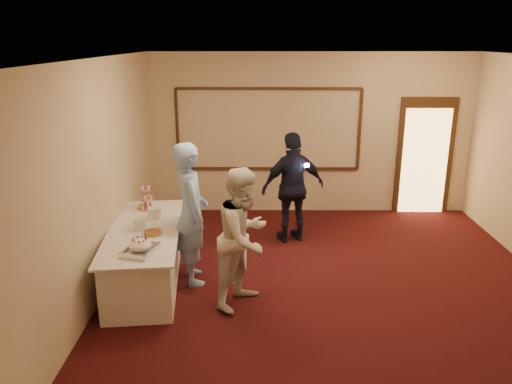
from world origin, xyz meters
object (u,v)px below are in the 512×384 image
plate_stack_a (139,225)px  plate_stack_b (155,213)px  woman (244,237)px  guest (293,188)px  buffet_table (146,255)px  cupcake_stand (146,200)px  man (191,214)px  pavlova_tray (140,247)px  tart (153,233)px

plate_stack_a → plate_stack_b: bearing=74.7°
plate_stack_a → woman: woman is taller
woman → guest: bearing=12.0°
plate_stack_a → woman: size_ratio=0.10×
buffet_table → plate_stack_b: bearing=79.7°
cupcake_stand → man: 1.10m
buffet_table → pavlova_tray: size_ratio=4.80×
man → pavlova_tray: bearing=130.3°
pavlova_tray → woman: 1.26m
cupcake_stand → woman: size_ratio=0.22×
tart → guest: (1.94, 1.71, 0.11)m
buffet_table → cupcake_stand: cupcake_stand is taller
buffet_table → plate_stack_a: size_ratio=14.98×
plate_stack_b → man: size_ratio=0.10×
plate_stack_a → man: 0.71m
plate_stack_b → plate_stack_a: bearing=-105.3°
guest → tart: bearing=22.7°
man → plate_stack_b: bearing=39.7°
cupcake_stand → woman: bearing=-42.6°
buffet_table → tart: bearing=-53.0°
plate_stack_b → tart: (0.09, -0.62, -0.06)m
buffet_table → tart: (0.17, -0.22, 0.41)m
guest → man: bearing=26.1°
buffet_table → guest: guest is taller
plate_stack_a → guest: guest is taller
buffet_table → guest: size_ratio=1.39×
pavlova_tray → woman: size_ratio=0.30×
plate_stack_a → man: size_ratio=0.09×
pavlova_tray → woman: bearing=9.6°
plate_stack_b → woman: bearing=-36.7°
cupcake_stand → tart: bearing=-73.7°
cupcake_stand → plate_stack_b: (0.21, -0.42, -0.06)m
buffet_table → plate_stack_b: 0.62m
tart → pavlova_tray: bearing=-93.4°
pavlova_tray → guest: size_ratio=0.29×
pavlova_tray → tart: 0.57m
plate_stack_a → buffet_table: bearing=37.4°
pavlova_tray → guest: (1.97, 2.27, 0.06)m
pavlova_tray → man: (0.51, 0.82, 0.13)m
plate_stack_b → man: 0.69m
pavlova_tray → tart: bearing=86.6°
cupcake_stand → man: man is taller
buffet_table → plate_stack_b: size_ratio=12.66×
woman → plate_stack_a: bearing=100.8°
plate_stack_a → plate_stack_b: plate_stack_b is taller
plate_stack_a → tart: bearing=-41.3°
tart → plate_stack_b: bearing=98.7°
tart → guest: guest is taller
tart → woman: 1.26m
man → woman: size_ratio=1.10×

